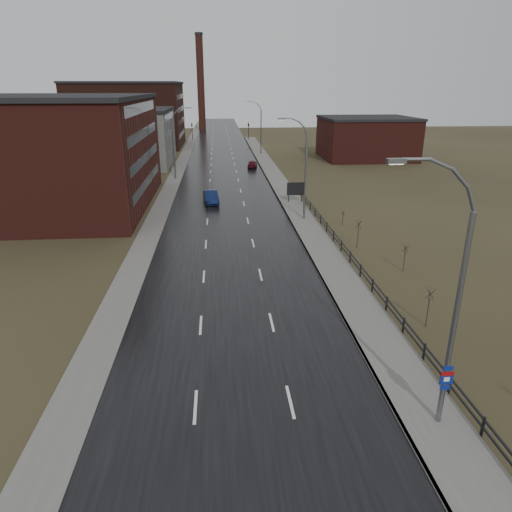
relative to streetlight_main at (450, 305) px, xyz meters
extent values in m
plane|color=#2D2819|center=(-8.47, -2.00, -6.06)|extent=(320.00, 320.00, 0.00)
cube|color=black|center=(-8.47, 58.00, -6.03)|extent=(14.00, 300.00, 0.06)
cube|color=#595651|center=(0.13, 33.00, -5.97)|extent=(3.20, 180.00, 0.18)
cube|color=slate|center=(-1.39, 33.00, -5.97)|extent=(0.16, 180.00, 0.18)
cube|color=#595651|center=(-16.67, 58.00, -6.00)|extent=(2.40, 260.00, 0.12)
cube|color=#471914|center=(-29.47, 43.00, 0.44)|extent=(22.00, 28.00, 13.00)
cube|color=black|center=(-29.47, 43.00, 7.19)|extent=(22.44, 28.56, 0.50)
cube|color=black|center=(-18.49, 43.00, -3.06)|extent=(0.06, 22.40, 1.20)
cube|color=black|center=(-18.49, 43.00, -0.06)|extent=(0.06, 22.40, 1.20)
cube|color=black|center=(-18.49, 43.00, 2.94)|extent=(0.06, 22.40, 1.20)
cube|color=black|center=(-18.49, 43.00, 5.94)|extent=(0.06, 22.40, 1.20)
cube|color=slate|center=(-26.47, 76.00, -1.06)|extent=(16.00, 20.00, 10.00)
cube|color=black|center=(-26.47, 76.00, 4.19)|extent=(16.32, 20.40, 0.50)
cube|color=black|center=(-18.49, 76.00, -3.06)|extent=(0.06, 16.00, 1.20)
cube|color=black|center=(-18.49, 76.00, -0.06)|extent=(0.06, 16.00, 1.20)
cube|color=black|center=(-18.49, 76.00, 2.94)|extent=(0.06, 16.00, 1.20)
cube|color=#331611|center=(-31.47, 106.00, 1.44)|extent=(26.00, 24.00, 15.00)
cube|color=black|center=(-31.47, 106.00, 9.19)|extent=(26.52, 24.48, 0.50)
cube|color=black|center=(-18.49, 106.00, -3.06)|extent=(0.06, 19.20, 1.20)
cube|color=black|center=(-18.49, 106.00, -0.06)|extent=(0.06, 19.20, 1.20)
cube|color=black|center=(-18.49, 106.00, 2.94)|extent=(0.06, 19.20, 1.20)
cube|color=black|center=(-18.49, 106.00, 5.94)|extent=(0.06, 19.20, 1.20)
cube|color=#471914|center=(21.83, 80.00, -2.06)|extent=(18.00, 16.00, 8.00)
cube|color=black|center=(21.83, 80.00, 2.19)|extent=(18.36, 16.32, 0.50)
cylinder|color=#331611|center=(-14.47, 148.00, 8.94)|extent=(2.40, 2.40, 30.00)
cylinder|color=black|center=(-14.47, 148.00, 24.24)|extent=(2.70, 2.70, 0.80)
cylinder|color=slate|center=(0.33, 0.00, -1.06)|extent=(0.24, 0.24, 10.00)
cylinder|color=slate|center=(0.14, 0.00, 4.40)|extent=(0.57, 0.14, 1.12)
cylinder|color=slate|center=(-0.41, 0.00, 5.22)|extent=(0.91, 0.14, 0.91)
cylinder|color=slate|center=(-1.22, 0.00, 5.76)|extent=(1.12, 0.14, 0.57)
cylinder|color=slate|center=(-2.19, 0.00, 5.95)|extent=(1.15, 0.14, 0.14)
cube|color=slate|center=(-2.94, 0.00, 5.90)|extent=(0.70, 0.28, 0.18)
cube|color=silver|center=(-2.94, 0.00, 5.80)|extent=(0.50, 0.20, 0.04)
cube|color=navy|center=(0.33, -0.12, -3.01)|extent=(0.45, 0.04, 0.22)
cube|color=navy|center=(0.33, -0.12, -3.51)|extent=(0.60, 0.04, 0.65)
cube|color=maroon|center=(0.33, -0.13, -3.28)|extent=(0.60, 0.04, 0.20)
cube|color=navy|center=(0.33, -0.12, -4.01)|extent=(0.45, 0.04, 0.22)
cube|color=silver|center=(0.33, -0.14, -3.56)|extent=(0.26, 0.02, 0.22)
cylinder|color=slate|center=(0.33, 34.00, -1.31)|extent=(0.24, 0.24, 9.50)
cylinder|color=slate|center=(0.16, 34.00, 3.84)|extent=(0.51, 0.14, 0.98)
cylinder|color=slate|center=(-0.32, 34.00, 4.56)|extent=(0.81, 0.14, 0.81)
cylinder|color=slate|center=(-1.03, 34.00, 5.04)|extent=(0.98, 0.14, 0.51)
cylinder|color=slate|center=(-1.87, 34.00, 5.20)|extent=(1.01, 0.14, 0.14)
cube|color=slate|center=(-2.56, 34.00, 5.15)|extent=(0.70, 0.28, 0.18)
cube|color=silver|center=(-2.56, 34.00, 5.05)|extent=(0.50, 0.20, 0.04)
cylinder|color=slate|center=(-16.47, 60.00, -1.31)|extent=(0.24, 0.24, 9.50)
cylinder|color=slate|center=(-16.30, 60.00, 3.84)|extent=(0.51, 0.14, 0.98)
cylinder|color=slate|center=(-15.83, 60.00, 4.56)|extent=(0.81, 0.14, 0.81)
cylinder|color=slate|center=(-15.11, 60.00, 5.04)|extent=(0.98, 0.14, 0.51)
cylinder|color=slate|center=(-14.27, 60.00, 5.20)|extent=(1.01, 0.14, 0.14)
cube|color=slate|center=(-13.59, 60.00, 5.15)|extent=(0.70, 0.28, 0.18)
cube|color=silver|center=(-13.59, 60.00, 5.05)|extent=(0.50, 0.20, 0.04)
cylinder|color=slate|center=(0.33, 88.00, -1.31)|extent=(0.24, 0.24, 9.50)
cylinder|color=slate|center=(0.16, 88.00, 3.84)|extent=(0.51, 0.14, 0.98)
cylinder|color=slate|center=(-0.32, 88.00, 4.56)|extent=(0.81, 0.14, 0.81)
cylinder|color=slate|center=(-1.03, 88.00, 5.04)|extent=(0.98, 0.14, 0.51)
cylinder|color=slate|center=(-1.87, 88.00, 5.20)|extent=(1.01, 0.14, 0.14)
cube|color=slate|center=(-2.56, 88.00, 5.15)|extent=(0.70, 0.28, 0.18)
cube|color=silver|center=(-2.56, 88.00, 5.05)|extent=(0.50, 0.20, 0.04)
cube|color=black|center=(1.83, -1.00, -5.51)|extent=(0.10, 0.10, 1.10)
cube|color=black|center=(1.83, 2.00, -5.51)|extent=(0.10, 0.10, 1.10)
cube|color=black|center=(1.83, 5.00, -5.51)|extent=(0.10, 0.10, 1.10)
cube|color=black|center=(1.83, 8.00, -5.51)|extent=(0.10, 0.10, 1.10)
cube|color=black|center=(1.83, 11.00, -5.51)|extent=(0.10, 0.10, 1.10)
cube|color=black|center=(1.83, 14.00, -5.51)|extent=(0.10, 0.10, 1.10)
cube|color=black|center=(1.83, 17.00, -5.51)|extent=(0.10, 0.10, 1.10)
cube|color=black|center=(1.83, 20.00, -5.51)|extent=(0.10, 0.10, 1.10)
cube|color=black|center=(1.83, 23.00, -5.51)|extent=(0.10, 0.10, 1.10)
cube|color=black|center=(1.83, 26.00, -5.51)|extent=(0.10, 0.10, 1.10)
cube|color=black|center=(1.83, 29.00, -5.51)|extent=(0.10, 0.10, 1.10)
cube|color=black|center=(1.83, 32.00, -5.51)|extent=(0.10, 0.10, 1.10)
cube|color=black|center=(1.83, 35.00, -5.51)|extent=(0.10, 0.10, 1.10)
cube|color=black|center=(1.83, 38.00, -5.51)|extent=(0.10, 0.10, 1.10)
cube|color=black|center=(1.83, 41.00, -5.51)|extent=(0.10, 0.10, 1.10)
cube|color=black|center=(1.83, 16.50, -5.11)|extent=(0.08, 53.00, 0.10)
cube|color=black|center=(1.83, 16.50, -5.51)|extent=(0.08, 53.00, 0.10)
cylinder|color=#382D23|center=(3.65, 8.73, -5.06)|extent=(0.08, 0.08, 1.99)
cylinder|color=#382D23|center=(3.70, 8.73, -3.77)|extent=(0.04, 0.67, 0.79)
cylinder|color=#382D23|center=(3.66, 8.78, -3.77)|extent=(0.63, 0.25, 0.79)
cylinder|color=#382D23|center=(3.61, 8.76, -3.77)|extent=(0.38, 0.56, 0.80)
cylinder|color=#382D23|center=(3.61, 8.70, -3.77)|extent=(0.38, 0.56, 0.80)
cylinder|color=#382D23|center=(3.66, 8.69, -3.77)|extent=(0.63, 0.25, 0.79)
cylinder|color=#382D23|center=(5.79, 17.96, -5.19)|extent=(0.08, 0.08, 1.74)
cylinder|color=#382D23|center=(5.84, 17.96, -4.06)|extent=(0.04, 0.59, 0.69)
cylinder|color=#382D23|center=(5.80, 18.01, -4.06)|extent=(0.56, 0.22, 0.70)
cylinder|color=#382D23|center=(5.75, 17.99, -4.06)|extent=(0.33, 0.50, 0.70)
cylinder|color=#382D23|center=(5.75, 17.93, -4.06)|extent=(0.33, 0.50, 0.70)
cylinder|color=#382D23|center=(5.80, 17.92, -4.06)|extent=(0.56, 0.22, 0.70)
cylinder|color=#382D23|center=(3.65, 24.05, -5.04)|extent=(0.08, 0.08, 2.03)
cylinder|color=#382D23|center=(3.70, 24.05, -3.72)|extent=(0.04, 0.68, 0.80)
cylinder|color=#382D23|center=(3.67, 24.10, -3.72)|extent=(0.65, 0.25, 0.81)
cylinder|color=#382D23|center=(3.61, 24.08, -3.72)|extent=(0.38, 0.58, 0.82)
cylinder|color=#382D23|center=(3.61, 24.02, -3.72)|extent=(0.38, 0.58, 0.82)
cylinder|color=#382D23|center=(3.67, 24.00, -3.72)|extent=(0.65, 0.25, 0.81)
cylinder|color=#382D23|center=(4.27, 31.70, -5.48)|extent=(0.08, 0.08, 1.15)
cylinder|color=#382D23|center=(4.32, 31.70, -4.74)|extent=(0.04, 0.40, 0.46)
cylinder|color=#382D23|center=(4.28, 31.75, -4.74)|extent=(0.38, 0.16, 0.47)
cylinder|color=#382D23|center=(4.23, 31.73, -4.74)|extent=(0.23, 0.34, 0.48)
cylinder|color=#382D23|center=(4.23, 31.67, -4.74)|extent=(0.23, 0.34, 0.48)
cylinder|color=#382D23|center=(4.28, 31.65, -4.74)|extent=(0.38, 0.16, 0.47)
cube|color=black|center=(-0.25, 42.13, -5.16)|extent=(0.10, 0.10, 1.80)
cube|color=black|center=(1.50, 42.13, -5.16)|extent=(0.10, 0.10, 1.80)
cube|color=silver|center=(0.63, 42.08, -4.16)|extent=(2.18, 0.08, 1.60)
cube|color=black|center=(0.63, 42.03, -4.16)|extent=(2.28, 0.04, 1.70)
cylinder|color=black|center=(-16.47, 118.00, -3.46)|extent=(0.16, 0.16, 5.20)
imported|color=black|center=(-16.47, 118.00, -1.31)|extent=(0.58, 2.73, 1.10)
sphere|color=#FF190C|center=(-16.47, 117.85, -1.01)|extent=(0.18, 0.18, 0.18)
cylinder|color=black|center=(-0.47, 118.00, -3.46)|extent=(0.16, 0.16, 5.20)
imported|color=black|center=(-0.47, 118.00, -1.31)|extent=(0.58, 2.73, 1.10)
sphere|color=#FF190C|center=(-0.47, 117.85, -1.01)|extent=(0.18, 0.18, 0.18)
imported|color=#0C183C|center=(-10.44, 42.61, -5.25)|extent=(2.27, 5.08, 1.62)
imported|color=#490C16|center=(-2.97, 69.73, -5.35)|extent=(2.20, 4.34, 1.42)
camera|label=1|loc=(-9.34, -16.13, 8.44)|focal=32.00mm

